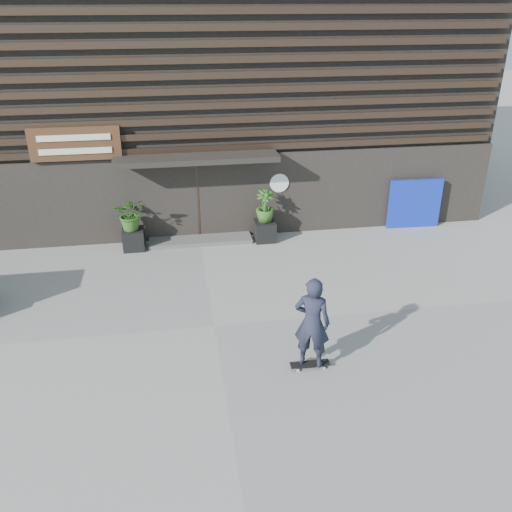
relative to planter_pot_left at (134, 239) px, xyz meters
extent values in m
plane|color=gray|center=(1.90, -4.40, -0.30)|extent=(80.00, 80.00, 0.00)
cube|color=#4D4C4A|center=(1.90, 0.20, -0.24)|extent=(3.00, 0.80, 0.12)
cube|color=black|center=(0.00, 0.00, 0.00)|extent=(0.60, 0.60, 0.60)
imported|color=#2D591E|center=(0.00, 0.00, 0.78)|extent=(0.86, 0.75, 0.96)
cube|color=black|center=(3.80, 0.00, 0.00)|extent=(0.60, 0.60, 0.60)
imported|color=#2D591E|center=(3.80, 0.00, 0.78)|extent=(0.54, 0.54, 0.96)
cube|color=#0D22AD|center=(8.54, 0.30, 0.47)|extent=(1.65, 0.18, 1.54)
cube|color=black|center=(1.90, 5.60, 3.70)|extent=(18.00, 10.00, 8.00)
cube|color=black|center=(1.90, 0.54, 0.95)|extent=(18.00, 0.12, 2.50)
cube|color=#38281E|center=(1.90, 0.48, 2.40)|extent=(17.60, 0.08, 0.18)
cube|color=#38281E|center=(1.90, 0.48, 2.79)|extent=(17.60, 0.08, 0.18)
cube|color=#38281E|center=(1.90, 0.48, 3.18)|extent=(17.60, 0.08, 0.18)
cube|color=#38281E|center=(1.90, 0.48, 3.58)|extent=(17.60, 0.08, 0.18)
cube|color=#38281E|center=(1.90, 0.48, 3.97)|extent=(17.60, 0.08, 0.18)
cube|color=#38281E|center=(1.90, 0.48, 4.36)|extent=(17.60, 0.08, 0.18)
cube|color=#38281E|center=(1.90, 0.48, 4.75)|extent=(17.60, 0.08, 0.18)
cube|color=#38281E|center=(1.90, 0.48, 5.15)|extent=(17.60, 0.08, 0.18)
cube|color=#38281E|center=(1.90, 0.48, 5.54)|extent=(17.60, 0.08, 0.18)
cube|color=#38281E|center=(1.90, 0.48, 5.93)|extent=(17.60, 0.08, 0.18)
cube|color=black|center=(1.90, 0.10, 2.25)|extent=(4.50, 1.00, 0.15)
cube|color=black|center=(1.90, 0.70, 0.85)|extent=(2.40, 0.30, 2.30)
cube|color=#38281E|center=(1.90, 0.52, 0.85)|extent=(0.06, 0.10, 2.30)
cube|color=#472B19|center=(-1.30, 0.40, 2.70)|extent=(2.40, 0.10, 0.90)
cube|color=beige|center=(-1.30, 0.33, 2.88)|extent=(1.90, 0.02, 0.16)
cube|color=beige|center=(-1.30, 0.33, 2.52)|extent=(1.90, 0.02, 0.16)
cylinder|color=white|center=(4.30, 0.46, 1.30)|extent=(0.56, 0.03, 0.56)
cube|color=black|center=(3.62, -6.17, -0.21)|extent=(0.78, 0.20, 0.02)
cylinder|color=#B2B2AD|center=(3.36, -6.27, -0.27)|extent=(0.06, 0.03, 0.06)
cylinder|color=#A8A7A3|center=(3.36, -6.07, -0.27)|extent=(0.06, 0.03, 0.06)
cylinder|color=#B2B2AD|center=(3.88, -6.27, -0.27)|extent=(0.06, 0.03, 0.06)
cylinder|color=#B6B6B1|center=(3.88, -6.07, -0.27)|extent=(0.06, 0.03, 0.06)
imported|color=black|center=(3.62, -6.17, 0.74)|extent=(0.81, 0.69, 1.88)
camera|label=1|loc=(1.20, -14.61, 6.34)|focal=38.38mm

